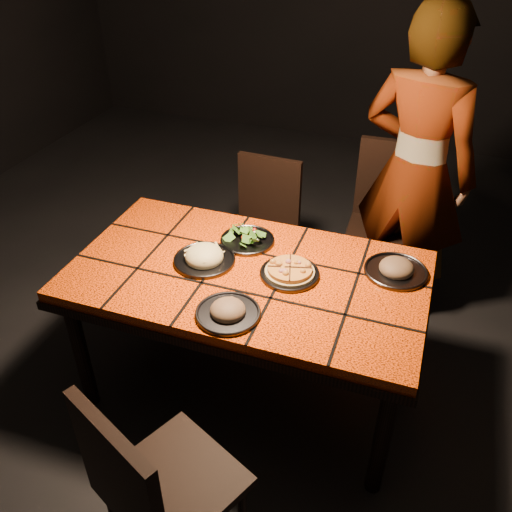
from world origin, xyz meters
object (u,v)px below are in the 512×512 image
(chair_near, at_px, (152,485))
(diner, at_px, (416,173))
(chair_far_left, at_px, (263,220))
(chair_far_right, at_px, (389,215))
(plate_pizza, at_px, (290,272))
(plate_pasta, at_px, (204,257))
(dining_table, at_px, (248,285))

(chair_near, height_order, diner, diner)
(chair_far_left, relative_size, chair_far_right, 0.88)
(plate_pizza, bearing_deg, chair_far_right, 72.08)
(plate_pizza, distance_m, plate_pasta, 0.40)
(chair_near, bearing_deg, dining_table, -64.61)
(chair_far_left, relative_size, plate_pizza, 3.19)
(plate_pasta, bearing_deg, dining_table, -0.84)
(chair_far_left, height_order, plate_pasta, chair_far_left)
(dining_table, distance_m, plate_pasta, 0.24)
(dining_table, height_order, chair_far_right, chair_far_right)
(dining_table, relative_size, plate_pizza, 5.89)
(chair_far_right, relative_size, diner, 0.55)
(plate_pizza, bearing_deg, chair_near, -99.93)
(chair_far_left, bearing_deg, diner, 11.08)
(chair_near, bearing_deg, chair_far_right, -79.38)
(chair_near, height_order, chair_far_right, chair_far_right)
(chair_near, relative_size, plate_pizza, 3.38)
(diner, bearing_deg, chair_far_right, -16.52)
(diner, bearing_deg, plate_pizza, 83.36)
(chair_far_right, height_order, diner, diner)
(dining_table, height_order, chair_near, chair_near)
(plate_pizza, bearing_deg, plate_pasta, -175.63)
(chair_near, relative_size, chair_far_left, 1.06)
(chair_far_right, bearing_deg, dining_table, -118.66)
(plate_pasta, bearing_deg, chair_near, -76.91)
(dining_table, relative_size, chair_near, 1.74)
(chair_near, relative_size, chair_far_right, 0.94)
(dining_table, relative_size, diner, 0.90)
(chair_far_left, relative_size, plate_pasta, 3.05)
(chair_far_right, height_order, plate_pasta, chair_far_right)
(dining_table, bearing_deg, chair_far_left, 103.98)
(chair_far_right, bearing_deg, chair_far_left, -166.81)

